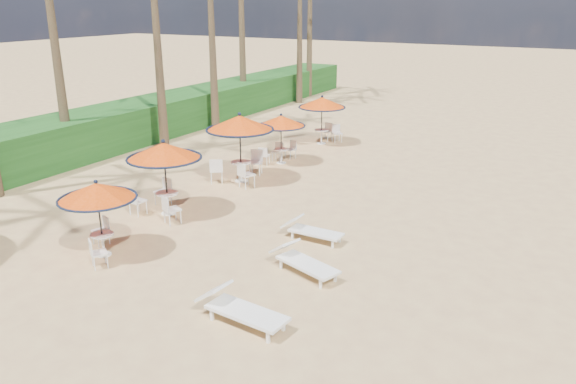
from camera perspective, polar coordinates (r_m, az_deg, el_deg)
name	(u,v)px	position (r m, az deg, el deg)	size (l,w,h in m)	color
ground	(250,298)	(13.31, -3.90, -10.74)	(160.00, 160.00, 0.00)	tan
scrub_hedge	(143,120)	(29.23, -14.52, 7.13)	(3.00, 40.00, 1.80)	#194716
station_0	(97,198)	(15.57, -18.81, -0.59)	(2.07, 2.07, 2.16)	black
station_1	(163,160)	(18.10, -12.61, 3.19)	(2.38, 2.38, 2.48)	black
station_2	(240,131)	(21.05, -4.93, 6.15)	(2.56, 2.63, 2.67)	black
station_3	(280,127)	(23.57, -0.77, 6.65)	(2.05, 2.15, 2.14)	black
station_4	(323,107)	(26.93, 3.59, 8.64)	(2.24, 2.24, 2.34)	black
lounger_near	(239,307)	(12.28, -5.05, -11.60)	(2.19, 0.85, 0.77)	white
lounger_mid	(302,260)	(14.32, 1.41, -6.92)	(2.13, 1.24, 0.73)	white
lounger_far	(310,229)	(16.23, 2.26, -3.82)	(1.83, 0.58, 0.66)	white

